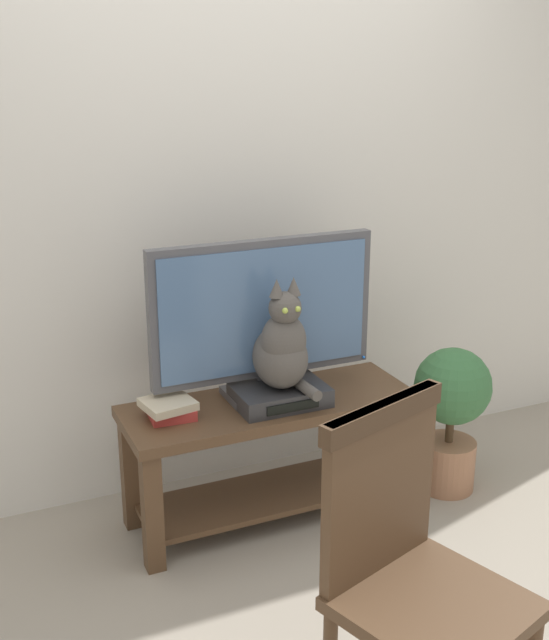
{
  "coord_description": "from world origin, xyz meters",
  "views": [
    {
      "loc": [
        -1.18,
        -2.17,
        1.85
      ],
      "look_at": [
        -0.0,
        0.5,
        0.89
      ],
      "focal_mm": 44.99,
      "sensor_mm": 36.0,
      "label": 1
    }
  ],
  "objects_px": {
    "tv": "(263,314)",
    "media_box": "(280,395)",
    "book_stack": "(170,408)",
    "cat": "(282,348)",
    "wooden_chair": "(409,559)",
    "potted_plant": "(451,408)",
    "tv_stand": "(270,440)"
  },
  "relations": [
    {
      "from": "wooden_chair",
      "to": "book_stack",
      "type": "height_order",
      "value": "wooden_chair"
    },
    {
      "from": "book_stack",
      "to": "potted_plant",
      "type": "bearing_deg",
      "value": -5.53
    },
    {
      "from": "cat",
      "to": "book_stack",
      "type": "height_order",
      "value": "cat"
    },
    {
      "from": "tv",
      "to": "media_box",
      "type": "bearing_deg",
      "value": -75.38
    },
    {
      "from": "cat",
      "to": "wooden_chair",
      "type": "distance_m",
      "value": 1.15
    },
    {
      "from": "tv",
      "to": "tv_stand",
      "type": "bearing_deg",
      "value": -90.02
    },
    {
      "from": "tv_stand",
      "to": "cat",
      "type": "height_order",
      "value": "cat"
    },
    {
      "from": "wooden_chair",
      "to": "cat",
      "type": "bearing_deg",
      "value": 83.22
    },
    {
      "from": "tv",
      "to": "cat",
      "type": "relative_size",
      "value": 2.04
    },
    {
      "from": "tv_stand",
      "to": "book_stack",
      "type": "bearing_deg",
      "value": 178.1
    },
    {
      "from": "book_stack",
      "to": "potted_plant",
      "type": "relative_size",
      "value": 0.32
    },
    {
      "from": "media_box",
      "to": "tv_stand",
      "type": "bearing_deg",
      "value": 121.58
    },
    {
      "from": "tv_stand",
      "to": "wooden_chair",
      "type": "bearing_deg",
      "value": -95.1
    },
    {
      "from": "tv",
      "to": "potted_plant",
      "type": "xyz_separation_m",
      "value": [
        0.82,
        -0.17,
        -0.49
      ]
    },
    {
      "from": "tv_stand",
      "to": "wooden_chair",
      "type": "distance_m",
      "value": 1.2
    },
    {
      "from": "cat",
      "to": "wooden_chair",
      "type": "relative_size",
      "value": 0.46
    },
    {
      "from": "tv_stand",
      "to": "book_stack",
      "type": "relative_size",
      "value": 5.72
    },
    {
      "from": "media_box",
      "to": "wooden_chair",
      "type": "xyz_separation_m",
      "value": [
        -0.13,
        -1.14,
        -0.0
      ]
    },
    {
      "from": "potted_plant",
      "to": "book_stack",
      "type": "bearing_deg",
      "value": 174.47
    },
    {
      "from": "wooden_chair",
      "to": "potted_plant",
      "type": "xyz_separation_m",
      "value": [
        0.93,
        1.08,
        -0.18
      ]
    },
    {
      "from": "tv",
      "to": "cat",
      "type": "xyz_separation_m",
      "value": [
        0.03,
        -0.12,
        -0.1
      ]
    },
    {
      "from": "tv",
      "to": "potted_plant",
      "type": "relative_size",
      "value": 1.41
    },
    {
      "from": "media_box",
      "to": "potted_plant",
      "type": "distance_m",
      "value": 0.82
    },
    {
      "from": "tv_stand",
      "to": "tv",
      "type": "bearing_deg",
      "value": 89.98
    },
    {
      "from": "tv",
      "to": "book_stack",
      "type": "distance_m",
      "value": 0.52
    },
    {
      "from": "media_box",
      "to": "book_stack",
      "type": "bearing_deg",
      "value": 172.51
    },
    {
      "from": "wooden_chair",
      "to": "book_stack",
      "type": "xyz_separation_m",
      "value": [
        -0.31,
        1.2,
        0.0
      ]
    },
    {
      "from": "tv",
      "to": "cat",
      "type": "height_order",
      "value": "tv"
    },
    {
      "from": "tv",
      "to": "wooden_chair",
      "type": "xyz_separation_m",
      "value": [
        -0.11,
        -1.24,
        -0.31
      ]
    },
    {
      "from": "tv_stand",
      "to": "media_box",
      "type": "height_order",
      "value": "media_box"
    },
    {
      "from": "wooden_chair",
      "to": "book_stack",
      "type": "bearing_deg",
      "value": 104.39
    },
    {
      "from": "media_box",
      "to": "wooden_chair",
      "type": "relative_size",
      "value": 0.37
    }
  ]
}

